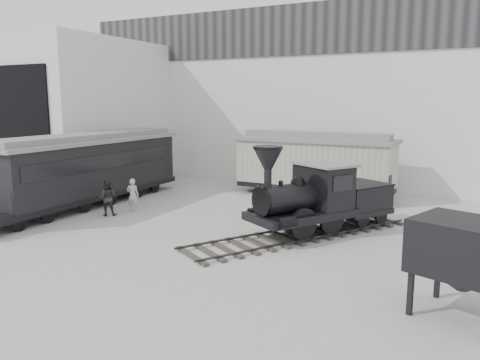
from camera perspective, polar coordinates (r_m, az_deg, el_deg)
The scene contains 9 objects.
ground at distance 16.75m, azimuth -3.82°, elevation -8.81°, with size 90.00×90.00×0.00m, color #9E9E9B.
north_wall at distance 29.81m, azimuth 10.85°, elevation 9.95°, with size 34.00×2.51×11.00m.
west_pavilion at distance 32.69m, azimuth -17.42°, elevation 7.78°, with size 7.00×12.11×9.00m.
locomotive at distance 18.96m, azimuth 9.27°, elevation -2.61°, with size 7.16×9.74×3.56m.
boxcar at distance 26.29m, azimuth 9.05°, elevation 2.08°, with size 8.95×3.17×3.62m.
passenger_coach at distance 25.03m, azimuth -17.96°, elevation 1.31°, with size 2.78×12.72×3.40m.
visitor_a at distance 23.10m, azimuth -12.94°, elevation -1.81°, with size 0.59×0.39×1.63m, color #BABAB6.
visitor_b at distance 22.62m, azimuth -15.87°, elevation -2.08°, with size 0.82×0.64×1.70m, color #2A2A2B.
coal_hopper at distance 12.68m, azimuth 25.68°, elevation -8.23°, with size 2.76×2.52×2.47m.
Camera 1 is at (8.01, -13.73, 5.28)m, focal length 35.00 mm.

